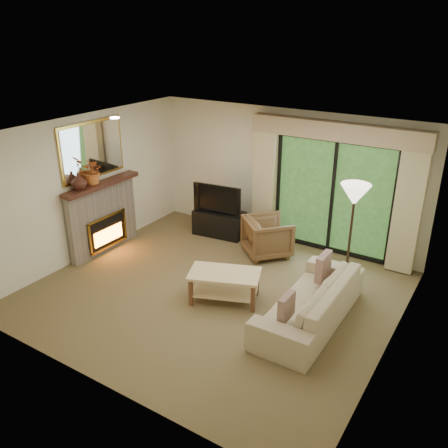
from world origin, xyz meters
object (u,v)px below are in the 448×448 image
Objects in this scene: armchair at (267,237)px; coffee_table at (225,286)px; sofa at (310,301)px; media_console at (219,223)px.

armchair is 0.74× the size of coffee_table.
sofa is at bearing -13.02° from coffee_table.
coffee_table is at bearing -62.22° from media_console.
coffee_table is (0.18, -1.78, -0.12)m from armchair.
sofa is (2.77, -1.85, 0.08)m from media_console.
sofa is at bearing -40.82° from media_console.
media_console is 1.28m from armchair.
armchair is (1.25, -0.28, 0.11)m from media_console.
armchair is at bearing 74.16° from coffee_table.
armchair reaches higher than sofa.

